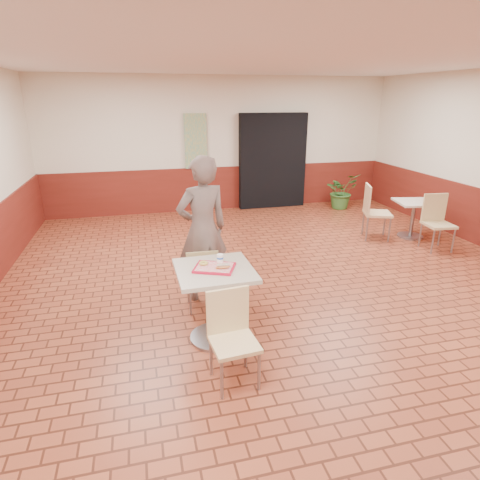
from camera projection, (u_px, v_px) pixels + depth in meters
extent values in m
cube|color=brown|center=(302.00, 307.00, 5.11)|extent=(8.00, 10.00, 0.01)
cube|color=white|center=(317.00, 48.00, 4.10)|extent=(8.00, 10.00, 0.01)
cube|color=beige|center=(222.00, 145.00, 9.18)|extent=(8.00, 0.01, 3.00)
cube|color=#5E1A12|center=(222.00, 188.00, 9.49)|extent=(8.00, 0.04, 1.00)
cube|color=black|center=(273.00, 161.00, 9.48)|extent=(1.60, 0.22, 2.20)
cube|color=gray|center=(196.00, 141.00, 8.95)|extent=(0.50, 0.03, 1.20)
cube|color=#B9AD95|center=(215.00, 271.00, 4.19)|extent=(0.79, 0.79, 0.04)
cylinder|color=gray|center=(215.00, 306.00, 4.33)|extent=(0.09, 0.09, 0.79)
cylinder|color=gray|center=(216.00, 337.00, 4.45)|extent=(0.57, 0.57, 0.03)
cube|color=#E8C98B|center=(234.00, 344.00, 3.63)|extent=(0.44, 0.44, 0.04)
cube|color=#E8C98B|center=(228.00, 310.00, 3.71)|extent=(0.41, 0.07, 0.45)
cylinder|color=gray|center=(222.00, 380.00, 3.49)|extent=(0.03, 0.03, 0.40)
cylinder|color=gray|center=(259.00, 371.00, 3.60)|extent=(0.03, 0.03, 0.40)
cylinder|color=gray|center=(211.00, 357.00, 3.80)|extent=(0.03, 0.03, 0.40)
cylinder|color=gray|center=(246.00, 350.00, 3.91)|extent=(0.03, 0.03, 0.40)
cube|color=tan|center=(202.00, 279.00, 4.99)|extent=(0.40, 0.40, 0.04)
cube|color=tan|center=(203.00, 268.00, 4.75)|extent=(0.38, 0.04, 0.42)
cylinder|color=gray|center=(213.00, 287.00, 5.24)|extent=(0.03, 0.03, 0.37)
cylinder|color=gray|center=(188.00, 289.00, 5.18)|extent=(0.03, 0.03, 0.37)
cylinder|color=gray|center=(217.00, 299.00, 4.94)|extent=(0.03, 0.03, 0.37)
cylinder|color=gray|center=(190.00, 301.00, 4.87)|extent=(0.03, 0.03, 0.37)
imported|color=#685750|center=(203.00, 230.00, 5.09)|extent=(0.78, 0.62, 1.88)
cube|color=#B50D29|center=(214.00, 268.00, 4.17)|extent=(0.41, 0.32, 0.02)
cube|color=#E18585|center=(214.00, 267.00, 4.17)|extent=(0.36, 0.27, 0.00)
torus|color=gold|center=(203.00, 263.00, 4.22)|extent=(0.11, 0.11, 0.03)
ellipsoid|color=#DB8140|center=(223.00, 267.00, 4.12)|extent=(0.14, 0.08, 0.04)
cube|color=white|center=(223.00, 265.00, 4.11)|extent=(0.13, 0.06, 0.01)
ellipsoid|color=#C5591B|center=(217.00, 268.00, 4.11)|extent=(0.04, 0.03, 0.02)
cylinder|color=white|center=(220.00, 258.00, 4.27)|extent=(0.07, 0.07, 0.09)
cylinder|color=blue|center=(220.00, 258.00, 4.27)|extent=(0.07, 0.07, 0.02)
cube|color=beige|center=(415.00, 202.00, 7.48)|extent=(0.66, 0.66, 0.04)
cylinder|color=gray|center=(412.00, 220.00, 7.60)|extent=(0.07, 0.07, 0.66)
cylinder|color=gray|center=(410.00, 236.00, 7.70)|extent=(0.48, 0.48, 0.03)
cube|color=#DFBB86|center=(377.00, 214.00, 7.48)|extent=(0.60, 0.60, 0.04)
cube|color=#DFBB86|center=(367.00, 199.00, 7.41)|extent=(0.20, 0.45, 0.51)
cylinder|color=gray|center=(389.00, 230.00, 7.35)|extent=(0.03, 0.03, 0.46)
cylinder|color=gray|center=(384.00, 224.00, 7.73)|extent=(0.03, 0.03, 0.46)
cylinder|color=gray|center=(367.00, 229.00, 7.39)|extent=(0.03, 0.03, 0.46)
cylinder|color=gray|center=(363.00, 223.00, 7.77)|extent=(0.03, 0.03, 0.46)
cube|color=#CFB47C|center=(439.00, 225.00, 6.91)|extent=(0.49, 0.49, 0.04)
cube|color=#CFB47C|center=(434.00, 207.00, 7.01)|extent=(0.44, 0.08, 0.48)
cylinder|color=gray|center=(433.00, 242.00, 6.79)|extent=(0.03, 0.03, 0.43)
cylinder|color=gray|center=(453.00, 241.00, 6.83)|extent=(0.03, 0.03, 0.43)
cylinder|color=gray|center=(420.00, 235.00, 7.14)|extent=(0.03, 0.03, 0.43)
cylinder|color=gray|center=(440.00, 234.00, 7.19)|extent=(0.03, 0.03, 0.43)
imported|color=#346829|center=(341.00, 191.00, 9.55)|extent=(0.92, 0.85, 0.84)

